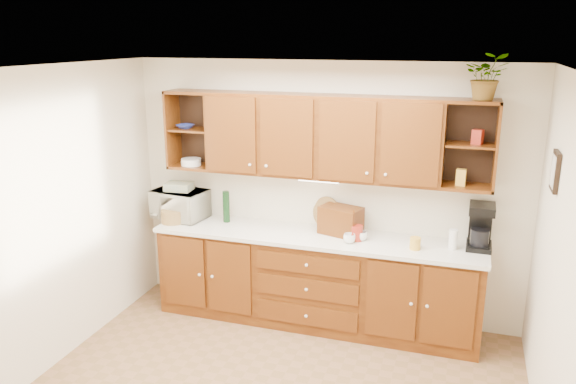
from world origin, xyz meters
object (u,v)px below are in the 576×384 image
Objects in this scene: bread_box at (341,220)px; potted_plant at (487,77)px; microwave at (180,204)px; coffee_maker at (480,227)px.

bread_box is 0.99× the size of potted_plant.
potted_plant is (2.97, 0.03, 1.40)m from microwave.
coffee_maker is at bearing 25.47° from potted_plant.
potted_plant is at bearing 17.12° from bread_box.
potted_plant reaches higher than microwave.
coffee_maker is at bearing 18.54° from bread_box.
microwave is 1.40× the size of bread_box.
microwave is 1.74m from bread_box.
coffee_maker is (1.30, 0.03, 0.06)m from bread_box.
bread_box is at bearing 179.82° from potted_plant.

